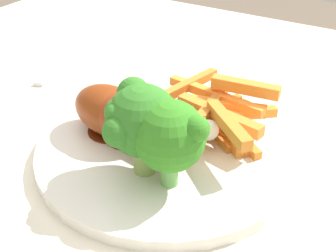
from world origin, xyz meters
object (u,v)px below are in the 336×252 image
broccoli_floret_front (173,136)px  carrot_fries_pile (218,113)px  dining_table (227,223)px  fork (61,54)px  dinner_plate (168,149)px  chicken_drumstick_far (131,118)px  broccoli_floret_middle (140,119)px  chicken_drumstick_near (113,112)px

broccoli_floret_front → carrot_fries_pile: bearing=92.9°
dining_table → fork: (-0.29, 0.07, 0.11)m
dinner_plate → chicken_drumstick_far: 0.05m
carrot_fries_pile → chicken_drumstick_far: size_ratio=1.04×
fork → broccoli_floret_middle: bearing=-149.5°
carrot_fries_pile → dining_table: bearing=19.9°
broccoli_floret_middle → chicken_drumstick_far: broccoli_floret_middle is taller
chicken_drumstick_far → chicken_drumstick_near: bearing=-179.5°
broccoli_floret_front → fork: 0.33m
fork → chicken_drumstick_far: bearing=-147.2°
chicken_drumstick_near → fork: size_ratio=0.72×
dining_table → broccoli_floret_middle: broccoli_floret_middle is taller
chicken_drumstick_near → fork: bearing=145.3°
broccoli_floret_front → fork: (-0.28, 0.17, -0.06)m
chicken_drumstick_near → chicken_drumstick_far: 0.02m
broccoli_floret_front → chicken_drumstick_near: size_ratio=0.56×
chicken_drumstick_near → fork: 0.24m
broccoli_floret_front → fork: size_ratio=0.40×
dining_table → chicken_drumstick_far: size_ratio=8.74×
chicken_drumstick_near → fork: (-0.19, 0.13, -0.03)m
broccoli_floret_front → broccoli_floret_middle: 0.03m
fork → dining_table: bearing=-128.7°
dining_table → chicken_drumstick_far: bearing=-141.4°
chicken_drumstick_near → chicken_drumstick_far: (0.02, 0.00, 0.00)m
broccoli_floret_middle → chicken_drumstick_far: size_ratio=0.66×
broccoli_floret_middle → carrot_fries_pile: broccoli_floret_middle is taller
broccoli_floret_middle → carrot_fries_pile: (0.03, 0.09, -0.03)m
dinner_plate → broccoli_floret_front: bearing=-55.0°
broccoli_floret_front → broccoli_floret_middle: size_ratio=0.94×
dining_table → broccoli_floret_front: size_ratio=14.04×
dinner_plate → broccoli_floret_front: 0.08m
chicken_drumstick_near → fork: chicken_drumstick_near is taller
chicken_drumstick_far → fork: 0.26m
broccoli_floret_middle → fork: broccoli_floret_middle is taller
dining_table → fork: fork is taller
dinner_plate → chicken_drumstick_near: bearing=-169.4°
broccoli_floret_middle → fork: size_ratio=0.43×
fork → broccoli_floret_front: bearing=-146.5°
broccoli_floret_middle → chicken_drumstick_far: (-0.04, 0.04, -0.03)m
carrot_fries_pile → chicken_drumstick_near: 0.10m
dining_table → broccoli_floret_front: bearing=-97.5°
dining_table → carrot_fries_pile: carrot_fries_pile is taller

